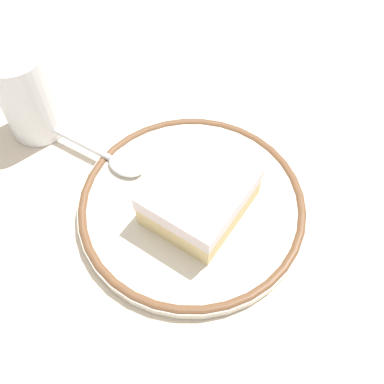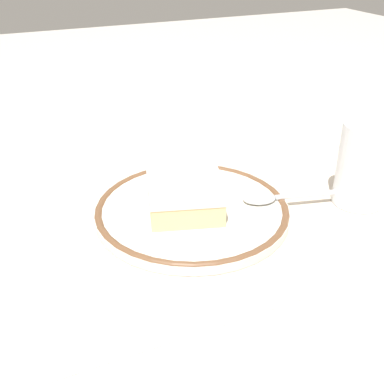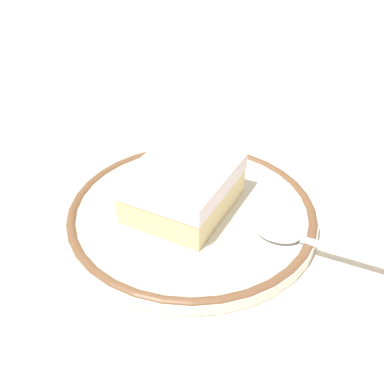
{
  "view_description": "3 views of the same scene",
  "coord_description": "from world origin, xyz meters",
  "px_view_note": "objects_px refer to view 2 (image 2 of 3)",
  "views": [
    {
      "loc": [
        0.1,
        -0.2,
        0.39
      ],
      "look_at": [
        0.03,
        0.02,
        0.03
      ],
      "focal_mm": 41.79,
      "sensor_mm": 36.0,
      "label": 1
    },
    {
      "loc": [
        0.22,
        0.46,
        0.3
      ],
      "look_at": [
        0.03,
        0.02,
        0.03
      ],
      "focal_mm": 44.74,
      "sensor_mm": 36.0,
      "label": 2
    },
    {
      "loc": [
        -0.04,
        0.36,
        0.28
      ],
      "look_at": [
        0.03,
        0.02,
        0.03
      ],
      "focal_mm": 44.94,
      "sensor_mm": 36.0,
      "label": 3
    }
  ],
  "objects_px": {
    "cake_slice": "(184,191)",
    "cup": "(362,170)",
    "plate": "(192,210)",
    "spoon": "(274,197)"
  },
  "relations": [
    {
      "from": "cake_slice",
      "to": "cup",
      "type": "height_order",
      "value": "cup"
    },
    {
      "from": "plate",
      "to": "spoon",
      "type": "height_order",
      "value": "spoon"
    },
    {
      "from": "plate",
      "to": "cake_slice",
      "type": "height_order",
      "value": "cake_slice"
    },
    {
      "from": "cake_slice",
      "to": "plate",
      "type": "bearing_deg",
      "value": 161.38
    },
    {
      "from": "spoon",
      "to": "cup",
      "type": "height_order",
      "value": "cup"
    },
    {
      "from": "cake_slice",
      "to": "cup",
      "type": "xyz_separation_m",
      "value": [
        -0.21,
        0.06,
        0.01
      ]
    },
    {
      "from": "cake_slice",
      "to": "spoon",
      "type": "height_order",
      "value": "cake_slice"
    },
    {
      "from": "cup",
      "to": "plate",
      "type": "bearing_deg",
      "value": -14.84
    },
    {
      "from": "plate",
      "to": "cake_slice",
      "type": "distance_m",
      "value": 0.03
    },
    {
      "from": "cup",
      "to": "spoon",
      "type": "bearing_deg",
      "value": -15.04
    }
  ]
}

